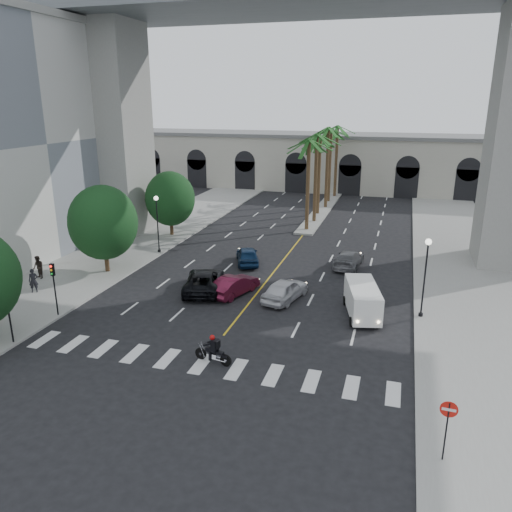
{
  "coord_description": "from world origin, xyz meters",
  "views": [
    {
      "loc": [
        9.6,
        -23.45,
        13.61
      ],
      "look_at": [
        0.85,
        6.0,
        3.89
      ],
      "focal_mm": 35.0,
      "sensor_mm": 36.0,
      "label": 1
    }
  ],
  "objects": [
    {
      "name": "palm_a",
      "position": [
        0.0,
        28.0,
        9.1
      ],
      "size": [
        3.2,
        3.2,
        10.3
      ],
      "color": "#47331E",
      "rests_on": "ground"
    },
    {
      "name": "car_e",
      "position": [
        -2.73,
        15.49,
        0.75
      ],
      "size": [
        3.25,
        4.75,
        1.5
      ],
      "primitive_type": "imported",
      "rotation": [
        0.0,
        0.0,
        3.51
      ],
      "color": "#0F274A",
      "rests_on": "ground"
    },
    {
      "name": "bridge",
      "position": [
        3.42,
        22.0,
        18.51
      ],
      "size": [
        75.0,
        13.0,
        26.0
      ],
      "color": "gray",
      "rests_on": "ground"
    },
    {
      "name": "median",
      "position": [
        0.0,
        38.0,
        0.1
      ],
      "size": [
        2.0,
        24.0,
        0.2
      ],
      "primitive_type": "cube",
      "color": "gray",
      "rests_on": "ground"
    },
    {
      "name": "do_not_enter_sign",
      "position": [
        11.98,
        -5.87,
        2.0
      ],
      "size": [
        0.67,
        0.07,
        2.75
      ],
      "rotation": [
        0.0,
        0.0,
        -0.05
      ],
      "color": "black",
      "rests_on": "ground"
    },
    {
      "name": "lamp_post_left_far",
      "position": [
        -11.4,
        16.0,
        3.22
      ],
      "size": [
        0.4,
        0.4,
        5.35
      ],
      "color": "black",
      "rests_on": "ground"
    },
    {
      "name": "cargo_van",
      "position": [
        7.69,
        7.3,
        1.15
      ],
      "size": [
        2.89,
        5.15,
        2.07
      ],
      "rotation": [
        0.0,
        0.0,
        0.24
      ],
      "color": "white",
      "rests_on": "ground"
    },
    {
      "name": "palm_e",
      "position": [
        -0.1,
        44.0,
        9.19
      ],
      "size": [
        3.2,
        3.2,
        10.4
      ],
      "color": "#47331E",
      "rests_on": "ground"
    },
    {
      "name": "ground",
      "position": [
        0.0,
        0.0,
        0.0
      ],
      "size": [
        140.0,
        140.0,
        0.0
      ],
      "primitive_type": "plane",
      "color": "black",
      "rests_on": "ground"
    },
    {
      "name": "sidewalk_left",
      "position": [
        -15.0,
        15.0,
        0.07
      ],
      "size": [
        8.0,
        100.0,
        0.15
      ],
      "primitive_type": "cube",
      "color": "gray",
      "rests_on": "ground"
    },
    {
      "name": "car_d",
      "position": [
        5.7,
        17.1,
        0.69
      ],
      "size": [
        2.41,
        4.94,
        1.38
      ],
      "primitive_type": "imported",
      "rotation": [
        0.0,
        0.0,
        3.04
      ],
      "color": "slate",
      "rests_on": "ground"
    },
    {
      "name": "motorcycle_rider",
      "position": [
        0.64,
        -1.18,
        0.74
      ],
      "size": [
        2.24,
        0.7,
        1.63
      ],
      "rotation": [
        0.0,
        0.0,
        -0.21
      ],
      "color": "black",
      "rests_on": "ground"
    },
    {
      "name": "street_tree_far",
      "position": [
        -13.0,
        22.0,
        3.9
      ],
      "size": [
        5.04,
        5.04,
        6.68
      ],
      "color": "#382616",
      "rests_on": "ground"
    },
    {
      "name": "street_tree_mid",
      "position": [
        -13.0,
        10.0,
        4.21
      ],
      "size": [
        5.44,
        5.44,
        7.21
      ],
      "color": "#382616",
      "rests_on": "ground"
    },
    {
      "name": "palm_f",
      "position": [
        0.2,
        48.0,
        9.46
      ],
      "size": [
        3.2,
        3.2,
        10.7
      ],
      "color": "#47331E",
      "rests_on": "ground"
    },
    {
      "name": "pedestrian_b",
      "position": [
        -17.11,
        6.92,
        1.06
      ],
      "size": [
        1.09,
        0.98,
        1.82
      ],
      "primitive_type": "imported",
      "rotation": [
        0.0,
        0.0,
        -0.41
      ],
      "color": "black",
      "rests_on": "sidewalk_left"
    },
    {
      "name": "car_b",
      "position": [
        -1.5,
        8.45,
        0.72
      ],
      "size": [
        2.85,
        4.64,
        1.44
      ],
      "primitive_type": "imported",
      "rotation": [
        0.0,
        0.0,
        2.82
      ],
      "color": "#521025",
      "rests_on": "ground"
    },
    {
      "name": "traffic_signal_near",
      "position": [
        -11.3,
        -2.5,
        2.51
      ],
      "size": [
        0.25,
        0.18,
        3.65
      ],
      "color": "black",
      "rests_on": "ground"
    },
    {
      "name": "pier_building",
      "position": [
        0.0,
        55.0,
        4.27
      ],
      "size": [
        71.0,
        10.5,
        8.5
      ],
      "color": "#B2AEA0",
      "rests_on": "ground"
    },
    {
      "name": "sidewalk_right",
      "position": [
        15.0,
        15.0,
        0.07
      ],
      "size": [
        8.0,
        100.0,
        0.15
      ],
      "primitive_type": "cube",
      "color": "gray",
      "rests_on": "ground"
    },
    {
      "name": "lamp_post_right",
      "position": [
        11.4,
        8.0,
        3.22
      ],
      "size": [
        0.4,
        0.4,
        5.35
      ],
      "color": "black",
      "rests_on": "ground"
    },
    {
      "name": "palm_b",
      "position": [
        0.1,
        32.0,
        9.37
      ],
      "size": [
        3.2,
        3.2,
        10.6
      ],
      "color": "#47331E",
      "rests_on": "ground"
    },
    {
      "name": "car_a",
      "position": [
        2.24,
        8.5,
        0.77
      ],
      "size": [
        2.87,
        4.85,
        1.55
      ],
      "primitive_type": "imported",
      "rotation": [
        0.0,
        0.0,
        2.9
      ],
      "color": "silver",
      "rests_on": "ground"
    },
    {
      "name": "car_c",
      "position": [
        -3.89,
        8.49,
        0.78
      ],
      "size": [
        3.96,
        6.12,
        1.57
      ],
      "primitive_type": "imported",
      "rotation": [
        0.0,
        0.0,
        3.4
      ],
      "color": "black",
      "rests_on": "ground"
    },
    {
      "name": "traffic_signal_far",
      "position": [
        -11.3,
        1.5,
        2.51
      ],
      "size": [
        0.25,
        0.18,
        3.65
      ],
      "color": "black",
      "rests_on": "ground"
    },
    {
      "name": "pedestrian_a",
      "position": [
        -15.49,
        4.4,
        1.03
      ],
      "size": [
        0.77,
        0.71,
        1.76
      ],
      "primitive_type": "imported",
      "rotation": [
        0.0,
        0.0,
        0.6
      ],
      "color": "black",
      "rests_on": "sidewalk_left"
    },
    {
      "name": "palm_d",
      "position": [
        0.15,
        40.0,
        9.65
      ],
      "size": [
        3.2,
        3.2,
        10.9
      ],
      "color": "#47331E",
      "rests_on": "ground"
    },
    {
      "name": "palm_c",
      "position": [
        -0.2,
        36.0,
        8.91
      ],
      "size": [
        3.2,
        3.2,
        10.1
      ],
      "color": "#47331E",
      "rests_on": "ground"
    }
  ]
}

